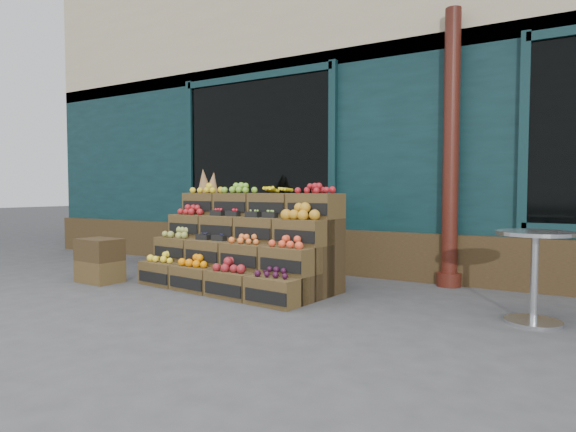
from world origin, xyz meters
The scene contains 6 objects.
ground centered at (0.00, 0.00, 0.00)m, with size 60.00×60.00×0.00m, color #3D3D3F.
shop_facade centered at (0.00, 5.11, 2.40)m, with size 12.00×6.24×4.80m.
crate_display centered at (-0.88, 0.83, 0.44)m, with size 2.36×1.35×1.41m.
spare_crates centered at (-2.56, 0.17, 0.27)m, with size 0.56×0.41×0.53m.
bistro_table centered at (2.16, 0.76, 0.49)m, with size 0.62×0.62×0.78m.
shopkeeper centered at (-1.62, 2.70, 1.01)m, with size 0.74×0.48×2.03m, color #154B27.
Camera 1 is at (2.38, -3.74, 1.12)m, focal length 30.00 mm.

